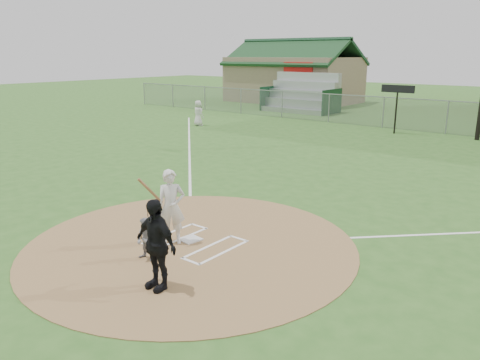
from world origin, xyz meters
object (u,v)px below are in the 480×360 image
Objects in this scene: home_plate at (190,239)px; ondeck_player at (198,113)px; catcher at (146,239)px; umpire at (156,244)px; batter_at_plate at (171,207)px.

ondeck_player reaches higher than home_plate.
catcher is 1.50m from umpire.
ondeck_player is at bearing 124.43° from catcher.
umpire reaches higher than catcher.
ondeck_player is (-15.20, 17.12, -0.14)m from umpire.
home_plate is at bearing 61.23° from batter_at_plate.
batter_at_plate is at bearing 140.32° from ondeck_player.
catcher is (0.08, -1.52, 0.50)m from home_plate.
batter_at_plate reaches higher than catcher.
ondeck_player is (-13.90, 14.86, 0.81)m from home_plate.
batter_at_plate is (-0.23, -0.42, 0.95)m from home_plate.
catcher is 1.23m from batter_at_plate.
catcher is at bearing 138.98° from ondeck_player.
umpire is at bearing -37.63° from catcher.
batter_at_plate is at bearing 99.48° from catcher.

